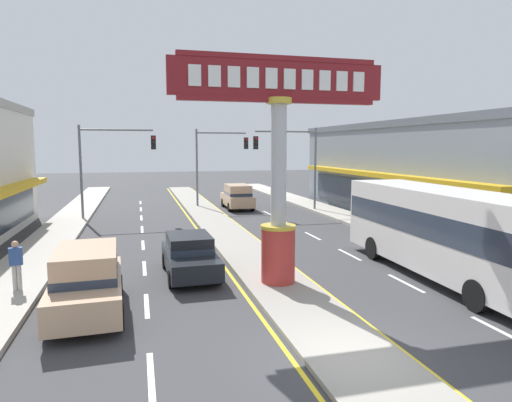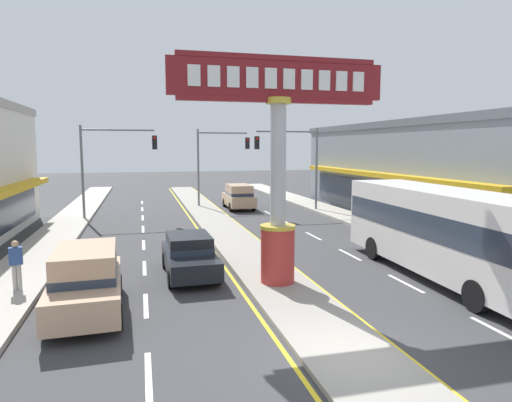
{
  "view_description": "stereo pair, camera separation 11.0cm",
  "coord_description": "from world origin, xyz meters",
  "px_view_note": "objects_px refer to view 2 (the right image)",
  "views": [
    {
      "loc": [
        -4.6,
        -8.85,
        4.8
      ],
      "look_at": [
        0.04,
        8.85,
        2.6
      ],
      "focal_mm": 31.63,
      "sensor_mm": 36.0,
      "label": 1
    },
    {
      "loc": [
        -4.5,
        -8.88,
        4.8
      ],
      "look_at": [
        0.04,
        8.85,
        2.6
      ],
      "focal_mm": 31.63,
      "sensor_mm": 36.0,
      "label": 2
    }
  ],
  "objects_px": {
    "district_sign": "(278,165)",
    "traffic_light_median_far": "(217,155)",
    "bus_near_right_lane": "(450,230)",
    "storefront_right": "(441,170)",
    "suv_mid_left_lane": "(86,280)",
    "traffic_light_left_side": "(110,155)",
    "suv_far_right_lane": "(239,196)",
    "traffic_light_right_side": "(294,155)",
    "pedestrian_near_kerb": "(16,262)",
    "sedan_near_left_lane": "(189,255)"
  },
  "relations": [
    {
      "from": "traffic_light_left_side",
      "to": "suv_far_right_lane",
      "type": "height_order",
      "value": "traffic_light_left_side"
    },
    {
      "from": "district_sign",
      "to": "traffic_light_median_far",
      "type": "relative_size",
      "value": 1.23
    },
    {
      "from": "traffic_light_right_side",
      "to": "district_sign",
      "type": "bearing_deg",
      "value": -110.95
    },
    {
      "from": "pedestrian_near_kerb",
      "to": "sedan_near_left_lane",
      "type": "bearing_deg",
      "value": 9.45
    },
    {
      "from": "traffic_light_right_side",
      "to": "suv_mid_left_lane",
      "type": "relative_size",
      "value": 1.33
    },
    {
      "from": "traffic_light_median_far",
      "to": "suv_mid_left_lane",
      "type": "relative_size",
      "value": 1.33
    },
    {
      "from": "bus_near_right_lane",
      "to": "sedan_near_left_lane",
      "type": "bearing_deg",
      "value": 161.27
    },
    {
      "from": "traffic_light_right_side",
      "to": "suv_far_right_lane",
      "type": "distance_m",
      "value": 5.56
    },
    {
      "from": "traffic_light_left_side",
      "to": "suv_far_right_lane",
      "type": "relative_size",
      "value": 1.34
    },
    {
      "from": "traffic_light_left_side",
      "to": "bus_near_right_lane",
      "type": "distance_m",
      "value": 21.58
    },
    {
      "from": "traffic_light_left_side",
      "to": "bus_near_right_lane",
      "type": "bearing_deg",
      "value": -54.28
    },
    {
      "from": "traffic_light_left_side",
      "to": "suv_mid_left_lane",
      "type": "distance_m",
      "value": 17.86
    },
    {
      "from": "district_sign",
      "to": "traffic_light_median_far",
      "type": "distance_m",
      "value": 21.17
    },
    {
      "from": "traffic_light_right_side",
      "to": "bus_near_right_lane",
      "type": "relative_size",
      "value": 0.55
    },
    {
      "from": "traffic_light_right_side",
      "to": "suv_far_right_lane",
      "type": "height_order",
      "value": "traffic_light_right_side"
    },
    {
      "from": "traffic_light_left_side",
      "to": "bus_near_right_lane",
      "type": "height_order",
      "value": "traffic_light_left_side"
    },
    {
      "from": "traffic_light_right_side",
      "to": "pedestrian_near_kerb",
      "type": "xyz_separation_m",
      "value": [
        -14.89,
        -15.6,
        -3.14
      ]
    },
    {
      "from": "district_sign",
      "to": "traffic_light_right_side",
      "type": "bearing_deg",
      "value": 69.05
    },
    {
      "from": "district_sign",
      "to": "traffic_light_right_side",
      "type": "distance_m",
      "value": 17.91
    },
    {
      "from": "pedestrian_near_kerb",
      "to": "district_sign",
      "type": "bearing_deg",
      "value": -7.56
    },
    {
      "from": "traffic_light_left_side",
      "to": "traffic_light_right_side",
      "type": "bearing_deg",
      "value": 1.21
    },
    {
      "from": "storefront_right",
      "to": "traffic_light_median_far",
      "type": "xyz_separation_m",
      "value": [
        -13.77,
        9.25,
        0.95
      ]
    },
    {
      "from": "bus_near_right_lane",
      "to": "pedestrian_near_kerb",
      "type": "height_order",
      "value": "bus_near_right_lane"
    },
    {
      "from": "storefront_right",
      "to": "suv_far_right_lane",
      "type": "xyz_separation_m",
      "value": [
        -12.38,
        7.58,
        -2.26
      ]
    },
    {
      "from": "traffic_light_median_far",
      "to": "bus_near_right_lane",
      "type": "bearing_deg",
      "value": -78.01
    },
    {
      "from": "district_sign",
      "to": "traffic_light_right_side",
      "type": "xyz_separation_m",
      "value": [
        6.4,
        16.73,
        0.04
      ]
    },
    {
      "from": "traffic_light_median_far",
      "to": "traffic_light_left_side",
      "type": "bearing_deg",
      "value": -149.22
    },
    {
      "from": "bus_near_right_lane",
      "to": "district_sign",
      "type": "bearing_deg",
      "value": 171.09
    },
    {
      "from": "traffic_light_right_side",
      "to": "sedan_near_left_lane",
      "type": "xyz_separation_m",
      "value": [
        -9.22,
        -14.65,
        -3.46
      ]
    },
    {
      "from": "traffic_light_right_side",
      "to": "traffic_light_median_far",
      "type": "distance_m",
      "value": 6.64
    },
    {
      "from": "storefront_right",
      "to": "suv_mid_left_lane",
      "type": "xyz_separation_m",
      "value": [
        -21.32,
        -12.97,
        -2.26
      ]
    },
    {
      "from": "suv_mid_left_lane",
      "to": "bus_near_right_lane",
      "type": "bearing_deg",
      "value": 0.69
    },
    {
      "from": "district_sign",
      "to": "sedan_near_left_lane",
      "type": "distance_m",
      "value": 4.89
    },
    {
      "from": "traffic_light_median_far",
      "to": "sedan_near_left_lane",
      "type": "xyz_separation_m",
      "value": [
        -4.25,
        -19.05,
        -3.41
      ]
    },
    {
      "from": "traffic_light_left_side",
      "to": "storefront_right",
      "type": "bearing_deg",
      "value": -11.99
    },
    {
      "from": "storefront_right",
      "to": "bus_near_right_lane",
      "type": "bearing_deg",
      "value": -125.3
    },
    {
      "from": "pedestrian_near_kerb",
      "to": "traffic_light_left_side",
      "type": "bearing_deg",
      "value": 82.25
    },
    {
      "from": "pedestrian_near_kerb",
      "to": "suv_far_right_lane",
      "type": "bearing_deg",
      "value": 58.32
    },
    {
      "from": "district_sign",
      "to": "storefront_right",
      "type": "xyz_separation_m",
      "value": [
        15.2,
        11.87,
        -0.96
      ]
    },
    {
      "from": "sedan_near_left_lane",
      "to": "pedestrian_near_kerb",
      "type": "distance_m",
      "value": 5.76
    },
    {
      "from": "storefront_right",
      "to": "suv_mid_left_lane",
      "type": "height_order",
      "value": "storefront_right"
    },
    {
      "from": "traffic_light_left_side",
      "to": "traffic_light_right_side",
      "type": "relative_size",
      "value": 1.0
    },
    {
      "from": "traffic_light_right_side",
      "to": "sedan_near_left_lane",
      "type": "height_order",
      "value": "traffic_light_right_side"
    },
    {
      "from": "district_sign",
      "to": "pedestrian_near_kerb",
      "type": "xyz_separation_m",
      "value": [
        -8.49,
        1.13,
        -3.1
      ]
    },
    {
      "from": "storefront_right",
      "to": "suv_far_right_lane",
      "type": "distance_m",
      "value": 14.69
    },
    {
      "from": "traffic_light_median_far",
      "to": "traffic_light_right_side",
      "type": "bearing_deg",
      "value": -41.47
    },
    {
      "from": "bus_near_right_lane",
      "to": "suv_mid_left_lane",
      "type": "height_order",
      "value": "bus_near_right_lane"
    },
    {
      "from": "pedestrian_near_kerb",
      "to": "bus_near_right_lane",
      "type": "bearing_deg",
      "value": -8.13
    },
    {
      "from": "bus_near_right_lane",
      "to": "suv_mid_left_lane",
      "type": "relative_size",
      "value": 2.41
    },
    {
      "from": "traffic_light_left_side",
      "to": "traffic_light_right_side",
      "type": "height_order",
      "value": "same"
    }
  ]
}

